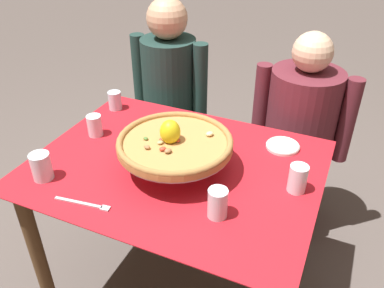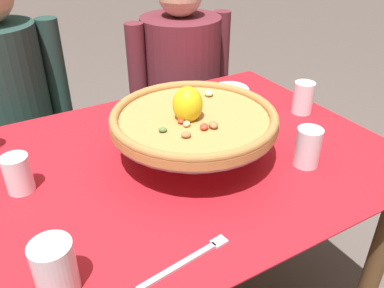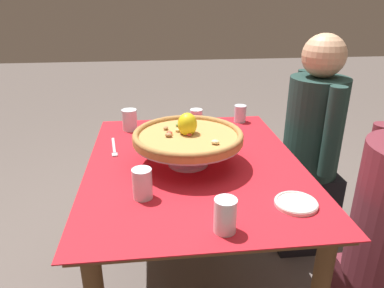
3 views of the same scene
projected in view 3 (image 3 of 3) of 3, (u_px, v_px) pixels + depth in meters
dining_table at (194, 187)px, 1.53m from camera, size 1.14×0.88×0.75m
pizza_stand at (188, 146)px, 1.44m from camera, size 0.43×0.43×0.11m
pizza at (188, 135)px, 1.43m from camera, size 0.44×0.44×0.11m
water_glass_back_left at (240, 115)px, 1.95m from camera, size 0.06×0.06×0.09m
water_glass_side_right at (225, 217)px, 1.04m from camera, size 0.07×0.07×0.11m
water_glass_side_left at (196, 119)px, 1.87m from camera, size 0.07×0.07×0.10m
water_glass_front_left at (130, 121)px, 1.83m from camera, size 0.08×0.08×0.11m
water_glass_front_right at (142, 185)px, 1.21m from camera, size 0.07×0.07×0.11m
side_plate at (296, 203)px, 1.18m from camera, size 0.14×0.14×0.02m
dinner_fork at (114, 148)px, 1.62m from camera, size 0.21×0.05×0.01m
diner_left at (310, 155)px, 1.97m from camera, size 0.46×0.32×1.23m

